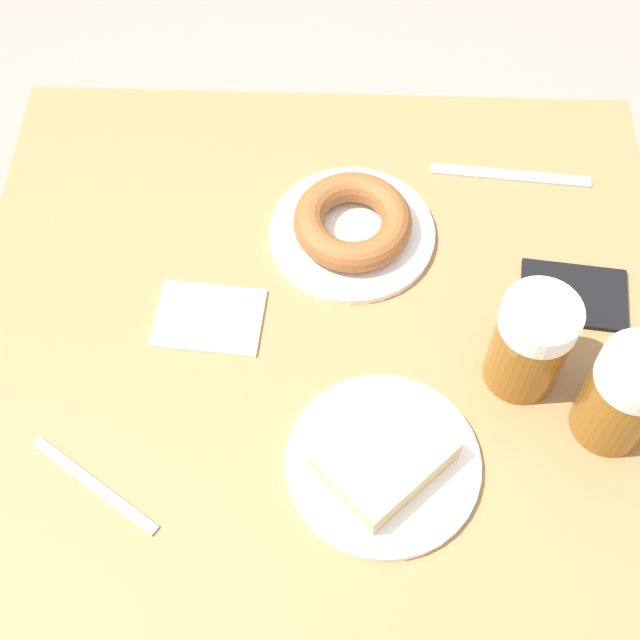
% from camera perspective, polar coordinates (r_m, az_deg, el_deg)
% --- Properties ---
extents(ground_plane, '(8.00, 8.00, 0.00)m').
position_cam_1_polar(ground_plane, '(1.70, 0.00, -12.94)').
color(ground_plane, gray).
extents(table, '(0.77, 0.84, 0.71)m').
position_cam_1_polar(table, '(1.11, 0.00, -2.42)').
color(table, '#997044').
rests_on(table, ground_plane).
extents(plate_with_cake, '(0.21, 0.21, 0.04)m').
position_cam_1_polar(plate_with_cake, '(0.96, 4.08, -8.91)').
color(plate_with_cake, white).
rests_on(plate_with_cake, table).
extents(plate_with_donut, '(0.21, 0.21, 0.05)m').
position_cam_1_polar(plate_with_donut, '(1.11, 2.08, 6.06)').
color(plate_with_donut, white).
rests_on(plate_with_donut, table).
extents(beer_mug_left, '(0.08, 0.08, 0.14)m').
position_cam_1_polar(beer_mug_left, '(0.99, 13.32, -1.45)').
color(beer_mug_left, '#8C5619').
rests_on(beer_mug_left, table).
extents(beer_mug_center, '(0.08, 0.08, 0.14)m').
position_cam_1_polar(beer_mug_center, '(0.98, 18.89, -4.61)').
color(beer_mug_center, '#8C5619').
rests_on(beer_mug_center, table).
extents(napkin_folded, '(0.10, 0.13, 0.00)m').
position_cam_1_polar(napkin_folded, '(1.06, -7.10, 0.13)').
color(napkin_folded, white).
rests_on(napkin_folded, table).
extents(fork, '(0.11, 0.15, 0.00)m').
position_cam_1_polar(fork, '(0.99, -14.23, -10.21)').
color(fork, silver).
rests_on(fork, table).
extents(knife, '(0.03, 0.21, 0.00)m').
position_cam_1_polar(knife, '(1.21, 12.09, 9.04)').
color(knife, silver).
rests_on(knife, table).
extents(passport_near_edge, '(0.10, 0.13, 0.01)m').
position_cam_1_polar(passport_near_edge, '(1.11, 15.94, 1.53)').
color(passport_near_edge, black).
rests_on(passport_near_edge, table).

